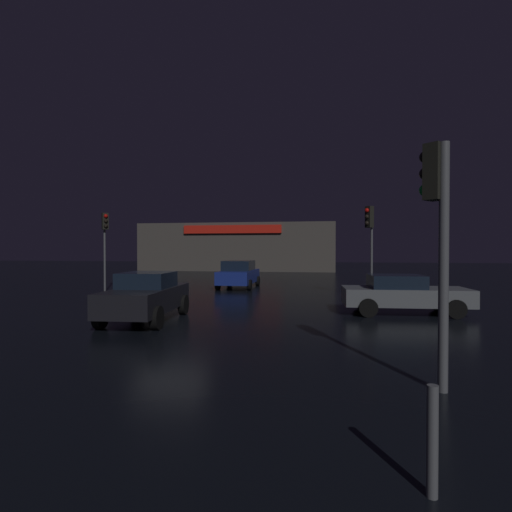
% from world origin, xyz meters
% --- Properties ---
extents(ground_plane, '(120.00, 120.00, 0.00)m').
position_xyz_m(ground_plane, '(0.00, 0.00, 0.00)').
color(ground_plane, black).
extents(store_building, '(21.08, 10.27, 5.11)m').
position_xyz_m(store_building, '(-4.17, 32.52, 2.56)').
color(store_building, '#4C4742').
rests_on(store_building, ground).
extents(traffic_signal_main, '(0.42, 0.42, 4.28)m').
position_xyz_m(traffic_signal_main, '(-6.48, 6.92, 3.23)').
color(traffic_signal_main, '#595B60').
rests_on(traffic_signal_main, ground).
extents(traffic_signal_opposite, '(0.43, 0.41, 4.31)m').
position_xyz_m(traffic_signal_opposite, '(7.35, 6.15, 3.28)').
color(traffic_signal_opposite, '#595B60').
rests_on(traffic_signal_opposite, ground).
extents(traffic_signal_cross_left, '(0.43, 0.42, 4.02)m').
position_xyz_m(traffic_signal_cross_left, '(7.08, -6.34, 2.79)').
color(traffic_signal_cross_left, '#595B60').
rests_on(traffic_signal_cross_left, ground).
extents(car_near, '(4.41, 2.24, 1.39)m').
position_xyz_m(car_near, '(8.04, 1.77, 0.72)').
color(car_near, slate).
rests_on(car_near, ground).
extents(car_far, '(2.14, 4.28, 1.56)m').
position_xyz_m(car_far, '(-0.39, -1.11, 0.80)').
color(car_far, black).
rests_on(car_far, ground).
extents(car_crossing, '(2.06, 4.38, 1.63)m').
position_xyz_m(car_crossing, '(0.21, 10.33, 0.83)').
color(car_crossing, navy).
rests_on(car_crossing, ground).
extents(bollard_kerb_a, '(0.10, 0.10, 1.05)m').
position_xyz_m(bollard_kerb_a, '(6.25, -9.36, 0.52)').
color(bollard_kerb_a, '#595B60').
rests_on(bollard_kerb_a, ground).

